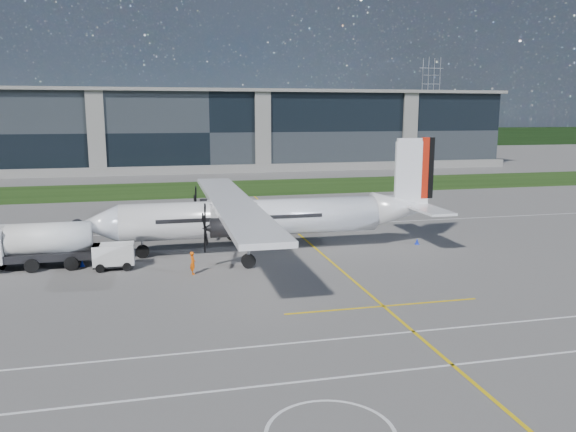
{
  "coord_description": "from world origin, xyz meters",
  "views": [
    {
      "loc": [
        -9.58,
        -35.35,
        11.23
      ],
      "look_at": [
        0.31,
        7.22,
        3.13
      ],
      "focal_mm": 35.0,
      "sensor_mm": 36.0,
      "label": 1
    }
  ],
  "objects_px": {
    "turboprop_aircraft": "(265,196)",
    "ground_crew_person": "(193,261)",
    "baggage_tug": "(114,256)",
    "pylon_east": "(430,101)",
    "fuel_tanker_truck": "(23,246)",
    "safety_cone_nose_port": "(82,263)",
    "safety_cone_tail": "(417,241)",
    "safety_cone_nose_stbd": "(100,252)",
    "safety_cone_stbdwing": "(207,216)"
  },
  "relations": [
    {
      "from": "baggage_tug",
      "to": "turboprop_aircraft",
      "type": "bearing_deg",
      "value": 12.79
    },
    {
      "from": "fuel_tanker_truck",
      "to": "baggage_tug",
      "type": "distance_m",
      "value": 6.63
    },
    {
      "from": "ground_crew_person",
      "to": "safety_cone_tail",
      "type": "bearing_deg",
      "value": -78.58
    },
    {
      "from": "fuel_tanker_truck",
      "to": "ground_crew_person",
      "type": "bearing_deg",
      "value": -19.72
    },
    {
      "from": "fuel_tanker_truck",
      "to": "baggage_tug",
      "type": "height_order",
      "value": "fuel_tanker_truck"
    },
    {
      "from": "turboprop_aircraft",
      "to": "ground_crew_person",
      "type": "relative_size",
      "value": 16.18
    },
    {
      "from": "safety_cone_stbdwing",
      "to": "ground_crew_person",
      "type": "bearing_deg",
      "value": -97.68
    },
    {
      "from": "pylon_east",
      "to": "baggage_tug",
      "type": "xyz_separation_m",
      "value": [
        -97.98,
        -144.02,
        -14.08
      ]
    },
    {
      "from": "turboprop_aircraft",
      "to": "safety_cone_nose_stbd",
      "type": "distance_m",
      "value": 13.93
    },
    {
      "from": "fuel_tanker_truck",
      "to": "safety_cone_nose_port",
      "type": "height_order",
      "value": "fuel_tanker_truck"
    },
    {
      "from": "fuel_tanker_truck",
      "to": "safety_cone_stbdwing",
      "type": "relative_size",
      "value": 17.72
    },
    {
      "from": "pylon_east",
      "to": "safety_cone_stbdwing",
      "type": "xyz_separation_m",
      "value": [
        -89.64,
        -125.67,
        -14.75
      ]
    },
    {
      "from": "baggage_tug",
      "to": "safety_cone_nose_port",
      "type": "height_order",
      "value": "baggage_tug"
    },
    {
      "from": "ground_crew_person",
      "to": "safety_cone_stbdwing",
      "type": "xyz_separation_m",
      "value": [
        2.84,
        21.08,
        -0.69
      ]
    },
    {
      "from": "ground_crew_person",
      "to": "fuel_tanker_truck",
      "type": "bearing_deg",
      "value": 67.71
    },
    {
      "from": "safety_cone_nose_port",
      "to": "turboprop_aircraft",
      "type": "bearing_deg",
      "value": 6.24
    },
    {
      "from": "safety_cone_stbdwing",
      "to": "baggage_tug",
      "type": "bearing_deg",
      "value": -114.42
    },
    {
      "from": "ground_crew_person",
      "to": "safety_cone_stbdwing",
      "type": "height_order",
      "value": "ground_crew_person"
    },
    {
      "from": "baggage_tug",
      "to": "pylon_east",
      "type": "bearing_deg",
      "value": 55.77
    },
    {
      "from": "pylon_east",
      "to": "turboprop_aircraft",
      "type": "relative_size",
      "value": 0.98
    },
    {
      "from": "safety_cone_nose_stbd",
      "to": "safety_cone_tail",
      "type": "bearing_deg",
      "value": -5.03
    },
    {
      "from": "ground_crew_person",
      "to": "safety_cone_nose_stbd",
      "type": "xyz_separation_m",
      "value": [
        -6.87,
        7.16,
        -0.69
      ]
    },
    {
      "from": "fuel_tanker_truck",
      "to": "safety_cone_tail",
      "type": "relative_size",
      "value": 17.72
    },
    {
      "from": "turboprop_aircraft",
      "to": "safety_cone_nose_stbd",
      "type": "xyz_separation_m",
      "value": [
        -13.12,
        1.76,
        -4.32
      ]
    },
    {
      "from": "pylon_east",
      "to": "safety_cone_stbdwing",
      "type": "height_order",
      "value": "pylon_east"
    },
    {
      "from": "pylon_east",
      "to": "safety_cone_nose_stbd",
      "type": "distance_m",
      "value": 171.98
    },
    {
      "from": "safety_cone_nose_port",
      "to": "safety_cone_stbdwing",
      "type": "height_order",
      "value": "same"
    },
    {
      "from": "pylon_east",
      "to": "safety_cone_nose_stbd",
      "type": "height_order",
      "value": "pylon_east"
    },
    {
      "from": "safety_cone_nose_stbd",
      "to": "safety_cone_nose_port",
      "type": "bearing_deg",
      "value": -106.35
    },
    {
      "from": "pylon_east",
      "to": "safety_cone_nose_port",
      "type": "relative_size",
      "value": 60.0
    },
    {
      "from": "safety_cone_stbdwing",
      "to": "safety_cone_tail",
      "type": "relative_size",
      "value": 1.0
    },
    {
      "from": "pylon_east",
      "to": "safety_cone_nose_port",
      "type": "height_order",
      "value": "pylon_east"
    },
    {
      "from": "pylon_east",
      "to": "safety_cone_tail",
      "type": "relative_size",
      "value": 60.0
    },
    {
      "from": "safety_cone_nose_port",
      "to": "safety_cone_tail",
      "type": "height_order",
      "value": "same"
    },
    {
      "from": "ground_crew_person",
      "to": "safety_cone_nose_stbd",
      "type": "bearing_deg",
      "value": 41.28
    },
    {
      "from": "safety_cone_stbdwing",
      "to": "safety_cone_nose_stbd",
      "type": "height_order",
      "value": "same"
    },
    {
      "from": "pylon_east",
      "to": "safety_cone_nose_port",
      "type": "bearing_deg",
      "value": -125.07
    },
    {
      "from": "pylon_east",
      "to": "ground_crew_person",
      "type": "xyz_separation_m",
      "value": [
        -92.49,
        -146.75,
        -14.06
      ]
    },
    {
      "from": "baggage_tug",
      "to": "safety_cone_nose_stbd",
      "type": "xyz_separation_m",
      "value": [
        -1.39,
        4.42,
        -0.67
      ]
    },
    {
      "from": "turboprop_aircraft",
      "to": "safety_cone_tail",
      "type": "height_order",
      "value": "turboprop_aircraft"
    },
    {
      "from": "fuel_tanker_truck",
      "to": "safety_cone_nose_port",
      "type": "bearing_deg",
      "value": -5.75
    },
    {
      "from": "turboprop_aircraft",
      "to": "baggage_tug",
      "type": "height_order",
      "value": "turboprop_aircraft"
    },
    {
      "from": "safety_cone_tail",
      "to": "safety_cone_nose_port",
      "type": "bearing_deg",
      "value": -177.93
    },
    {
      "from": "fuel_tanker_truck",
      "to": "ground_crew_person",
      "type": "height_order",
      "value": "fuel_tanker_truck"
    },
    {
      "from": "safety_cone_nose_stbd",
      "to": "safety_cone_stbdwing",
      "type": "bearing_deg",
      "value": 55.09
    },
    {
      "from": "safety_cone_nose_port",
      "to": "safety_cone_tail",
      "type": "relative_size",
      "value": 1.0
    },
    {
      "from": "pylon_east",
      "to": "safety_cone_nose_port",
      "type": "distance_m",
      "value": 175.22
    },
    {
      "from": "baggage_tug",
      "to": "safety_cone_tail",
      "type": "height_order",
      "value": "baggage_tug"
    },
    {
      "from": "baggage_tug",
      "to": "safety_cone_nose_stbd",
      "type": "bearing_deg",
      "value": 107.39
    },
    {
      "from": "ground_crew_person",
      "to": "safety_cone_tail",
      "type": "relative_size",
      "value": 3.76
    }
  ]
}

